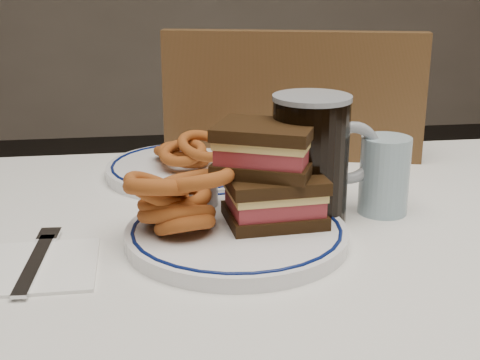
{
  "coord_description": "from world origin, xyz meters",
  "views": [
    {
      "loc": [
        -0.21,
        -0.76,
        1.08
      ],
      "look_at": [
        -0.09,
        0.04,
        0.82
      ],
      "focal_mm": 50.0,
      "sensor_mm": 36.0,
      "label": 1
    }
  ],
  "objects": [
    {
      "name": "dining_table",
      "position": [
        0.0,
        0.0,
        0.64
      ],
      "size": [
        1.27,
        0.87,
        0.75
      ],
      "color": "silver",
      "rests_on": "floor"
    },
    {
      "name": "chair_far",
      "position": [
        0.07,
        0.47,
        0.53
      ],
      "size": [
        0.54,
        0.54,
        0.97
      ],
      "color": "#442F16",
      "rests_on": "floor"
    },
    {
      "name": "main_plate",
      "position": [
        -0.1,
        0.0,
        0.76
      ],
      "size": [
        0.28,
        0.28,
        0.02
      ],
      "color": "white",
      "rests_on": "dining_table"
    },
    {
      "name": "reuben_sandwich",
      "position": [
        -0.06,
        0.02,
        0.83
      ],
      "size": [
        0.15,
        0.13,
        0.12
      ],
      "color": "black",
      "rests_on": "main_plate"
    },
    {
      "name": "onion_rings_main",
      "position": [
        -0.18,
        0.01,
        0.81
      ],
      "size": [
        0.14,
        0.11,
        0.1
      ],
      "color": "#682D0D",
      "rests_on": "main_plate"
    },
    {
      "name": "ketchup_ramekin",
      "position": [
        -0.15,
        0.09,
        0.79
      ],
      "size": [
        0.06,
        0.06,
        0.04
      ],
      "color": "silver",
      "rests_on": "main_plate"
    },
    {
      "name": "beer_mug",
      "position": [
        0.01,
        0.06,
        0.84
      ],
      "size": [
        0.15,
        0.1,
        0.17
      ],
      "color": "black",
      "rests_on": "dining_table"
    },
    {
      "name": "water_glass",
      "position": [
        0.11,
        0.07,
        0.8
      ],
      "size": [
        0.07,
        0.07,
        0.11
      ],
      "primitive_type": "cylinder",
      "color": "#92AFBD",
      "rests_on": "dining_table"
    },
    {
      "name": "far_plate",
      "position": [
        -0.14,
        0.28,
        0.76
      ],
      "size": [
        0.27,
        0.27,
        0.02
      ],
      "color": "white",
      "rests_on": "dining_table"
    },
    {
      "name": "onion_rings_far",
      "position": [
        -0.15,
        0.27,
        0.79
      ],
      "size": [
        0.13,
        0.14,
        0.09
      ],
      "color": "#682D0D",
      "rests_on": "far_plate"
    },
    {
      "name": "napkin_fork",
      "position": [
        -0.34,
        -0.04,
        0.75
      ],
      "size": [
        0.14,
        0.18,
        0.01
      ],
      "color": "white",
      "rests_on": "dining_table"
    }
  ]
}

